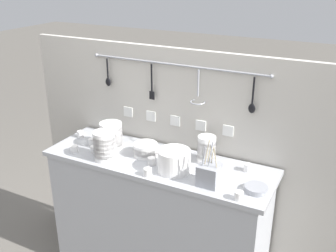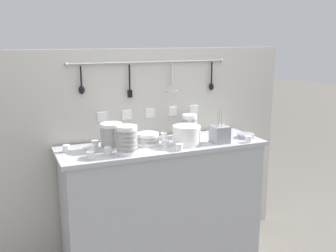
{
  "view_description": "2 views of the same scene",
  "coord_description": "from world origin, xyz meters",
  "px_view_note": "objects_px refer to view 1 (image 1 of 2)",
  "views": [
    {
      "loc": [
        1.09,
        -1.97,
        2.1
      ],
      "look_at": [
        0.07,
        0.01,
        1.18
      ],
      "focal_mm": 42.0,
      "sensor_mm": 36.0,
      "label": 1
    },
    {
      "loc": [
        -1.03,
        -2.54,
        1.69
      ],
      "look_at": [
        0.03,
        -0.03,
        1.07
      ],
      "focal_mm": 42.0,
      "sensor_mm": 36.0,
      "label": 2
    }
  ],
  "objects_px": {
    "steel_mixing_bowl": "(256,189)",
    "cutlery_caddy": "(209,174)",
    "bowl_stack_back_corner": "(104,146)",
    "cup_edge_far": "(74,149)",
    "cup_back_left": "(239,196)",
    "cup_front_left": "(81,134)",
    "cup_beside_plates": "(92,142)",
    "bowl_stack_short_front": "(146,149)",
    "plate_stack": "(174,161)",
    "cup_by_caddy": "(94,149)",
    "cup_mid_row": "(148,172)",
    "cup_edge_near": "(152,161)",
    "cup_front_right": "(176,151)",
    "bowl_stack_tall_left": "(111,135)",
    "cup_centre": "(107,137)",
    "cup_back_right": "(248,167)",
    "bowl_stack_wide_centre": "(206,149)"
  },
  "relations": [
    {
      "from": "cup_centre",
      "to": "cup_beside_plates",
      "type": "bearing_deg",
      "value": -112.45
    },
    {
      "from": "cup_edge_near",
      "to": "plate_stack",
      "type": "bearing_deg",
      "value": -3.28
    },
    {
      "from": "steel_mixing_bowl",
      "to": "cup_centre",
      "type": "relative_size",
      "value": 2.64
    },
    {
      "from": "bowl_stack_short_front",
      "to": "bowl_stack_tall_left",
      "type": "height_order",
      "value": "bowl_stack_tall_left"
    },
    {
      "from": "bowl_stack_short_front",
      "to": "cup_centre",
      "type": "height_order",
      "value": "bowl_stack_short_front"
    },
    {
      "from": "bowl_stack_back_corner",
      "to": "cup_mid_row",
      "type": "relative_size",
      "value": 3.89
    },
    {
      "from": "cup_back_left",
      "to": "cup_back_right",
      "type": "xyz_separation_m",
      "value": [
        -0.05,
        0.33,
        0.0
      ]
    },
    {
      "from": "steel_mixing_bowl",
      "to": "cup_back_left",
      "type": "height_order",
      "value": "cup_back_left"
    },
    {
      "from": "cutlery_caddy",
      "to": "plate_stack",
      "type": "bearing_deg",
      "value": 168.78
    },
    {
      "from": "bowl_stack_tall_left",
      "to": "cup_edge_far",
      "type": "xyz_separation_m",
      "value": [
        -0.18,
        -0.17,
        -0.07
      ]
    },
    {
      "from": "bowl_stack_short_front",
      "to": "cup_back_left",
      "type": "relative_size",
      "value": 3.17
    },
    {
      "from": "bowl_stack_back_corner",
      "to": "cutlery_caddy",
      "type": "relative_size",
      "value": 0.69
    },
    {
      "from": "cup_back_left",
      "to": "cup_edge_far",
      "type": "bearing_deg",
      "value": 177.52
    },
    {
      "from": "plate_stack",
      "to": "cup_by_caddy",
      "type": "height_order",
      "value": "plate_stack"
    },
    {
      "from": "cup_back_left",
      "to": "cup_front_left",
      "type": "bearing_deg",
      "value": 168.35
    },
    {
      "from": "bowl_stack_short_front",
      "to": "cup_mid_row",
      "type": "xyz_separation_m",
      "value": [
        0.15,
        -0.22,
        -0.02
      ]
    },
    {
      "from": "cup_edge_far",
      "to": "cup_beside_plates",
      "type": "relative_size",
      "value": 1.0
    },
    {
      "from": "cup_by_caddy",
      "to": "cup_front_left",
      "type": "relative_size",
      "value": 1.0
    },
    {
      "from": "bowl_stack_short_front",
      "to": "steel_mixing_bowl",
      "type": "height_order",
      "value": "bowl_stack_short_front"
    },
    {
      "from": "cup_back_right",
      "to": "bowl_stack_back_corner",
      "type": "bearing_deg",
      "value": -162.78
    },
    {
      "from": "steel_mixing_bowl",
      "to": "cup_mid_row",
      "type": "relative_size",
      "value": 2.64
    },
    {
      "from": "cup_edge_far",
      "to": "cup_edge_near",
      "type": "bearing_deg",
      "value": 8.53
    },
    {
      "from": "bowl_stack_short_front",
      "to": "cup_by_caddy",
      "type": "height_order",
      "value": "bowl_stack_short_front"
    },
    {
      "from": "cup_front_right",
      "to": "bowl_stack_wide_centre",
      "type": "bearing_deg",
      "value": 0.36
    },
    {
      "from": "plate_stack",
      "to": "cup_back_right",
      "type": "height_order",
      "value": "plate_stack"
    },
    {
      "from": "cup_front_right",
      "to": "cup_edge_near",
      "type": "bearing_deg",
      "value": -109.68
    },
    {
      "from": "cup_edge_far",
      "to": "cup_centre",
      "type": "bearing_deg",
      "value": 71.25
    },
    {
      "from": "plate_stack",
      "to": "cup_front_left",
      "type": "relative_size",
      "value": 4.06
    },
    {
      "from": "steel_mixing_bowl",
      "to": "cup_front_right",
      "type": "bearing_deg",
      "value": 161.09
    },
    {
      "from": "bowl_stack_short_front",
      "to": "bowl_stack_tall_left",
      "type": "relative_size",
      "value": 0.86
    },
    {
      "from": "bowl_stack_wide_centre",
      "to": "cup_mid_row",
      "type": "height_order",
      "value": "bowl_stack_wide_centre"
    },
    {
      "from": "cup_mid_row",
      "to": "cup_beside_plates",
      "type": "xyz_separation_m",
      "value": [
        -0.56,
        0.19,
        0.0
      ]
    },
    {
      "from": "cup_beside_plates",
      "to": "bowl_stack_back_corner",
      "type": "bearing_deg",
      "value": -32.76
    },
    {
      "from": "steel_mixing_bowl",
      "to": "cutlery_caddy",
      "type": "xyz_separation_m",
      "value": [
        -0.26,
        -0.05,
        0.05
      ]
    },
    {
      "from": "cup_back_left",
      "to": "cup_back_right",
      "type": "relative_size",
      "value": 1.0
    },
    {
      "from": "cup_front_right",
      "to": "cup_beside_plates",
      "type": "bearing_deg",
      "value": -166.63
    },
    {
      "from": "cup_edge_near",
      "to": "cup_mid_row",
      "type": "xyz_separation_m",
      "value": [
        0.05,
        -0.13,
        0.0
      ]
    },
    {
      "from": "steel_mixing_bowl",
      "to": "cup_edge_near",
      "type": "bearing_deg",
      "value": 179.31
    },
    {
      "from": "bowl_stack_wide_centre",
      "to": "cup_edge_near",
      "type": "xyz_separation_m",
      "value": [
        -0.29,
        -0.2,
        -0.06
      ]
    },
    {
      "from": "cup_back_left",
      "to": "cup_beside_plates",
      "type": "relative_size",
      "value": 1.0
    },
    {
      "from": "bowl_stack_wide_centre",
      "to": "cup_back_left",
      "type": "bearing_deg",
      "value": -45.76
    },
    {
      "from": "cup_edge_near",
      "to": "bowl_stack_back_corner",
      "type": "bearing_deg",
      "value": -166.52
    },
    {
      "from": "bowl_stack_tall_left",
      "to": "cup_centre",
      "type": "relative_size",
      "value": 3.68
    },
    {
      "from": "bowl_stack_back_corner",
      "to": "cup_edge_far",
      "type": "bearing_deg",
      "value": -177.75
    },
    {
      "from": "plate_stack",
      "to": "cup_by_caddy",
      "type": "relative_size",
      "value": 4.06
    },
    {
      "from": "cup_back_right",
      "to": "cup_beside_plates",
      "type": "distance_m",
      "value": 1.08
    },
    {
      "from": "bowl_stack_wide_centre",
      "to": "cup_centre",
      "type": "height_order",
      "value": "bowl_stack_wide_centre"
    },
    {
      "from": "cutlery_caddy",
      "to": "cup_edge_near",
      "type": "relative_size",
      "value": 5.61
    },
    {
      "from": "bowl_stack_tall_left",
      "to": "cup_front_left",
      "type": "bearing_deg",
      "value": 172.27
    },
    {
      "from": "cutlery_caddy",
      "to": "bowl_stack_short_front",
      "type": "bearing_deg",
      "value": 163.41
    }
  ]
}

